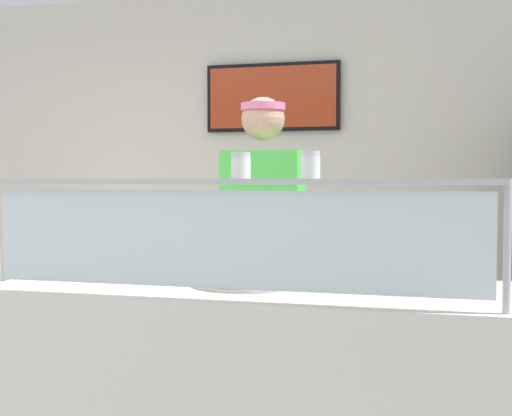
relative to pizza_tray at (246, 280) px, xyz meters
The scene contains 10 objects.
shop_rear_unit 2.20m from the pizza_tray, 89.44° to the left, with size 6.41×0.13×2.70m.
serving_counter 0.49m from the pizza_tray, 40.10° to the right, with size 2.01×0.77×0.95m, color silver.
sneeze_guard 0.43m from the pizza_tray, 85.49° to the right, with size 1.84×0.06×0.42m.
pizza_tray is the anchor object (origin of this frame).
pizza_server 0.05m from the pizza_tray, 155.11° to the right, with size 0.07×0.28×0.01m, color #ADAFB7.
parmesan_shaker 0.57m from the pizza_tray, 77.21° to the right, with size 0.07×0.07×0.09m.
pepper_flake_shaker 0.65m from the pizza_tray, 47.55° to the right, with size 0.06×0.06×0.09m.
worker_figure 0.64m from the pizza_tray, 98.04° to the left, with size 0.41×0.50×1.76m.
prep_shelf 2.39m from the pizza_tray, 133.83° to the left, with size 0.70×0.55×0.80m, color #B7BABF.
pizza_box_stack 2.32m from the pizza_tray, 133.75° to the left, with size 0.46×0.44×0.22m.
Camera 1 is at (1.70, -2.16, 1.37)m, focal length 47.88 mm.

